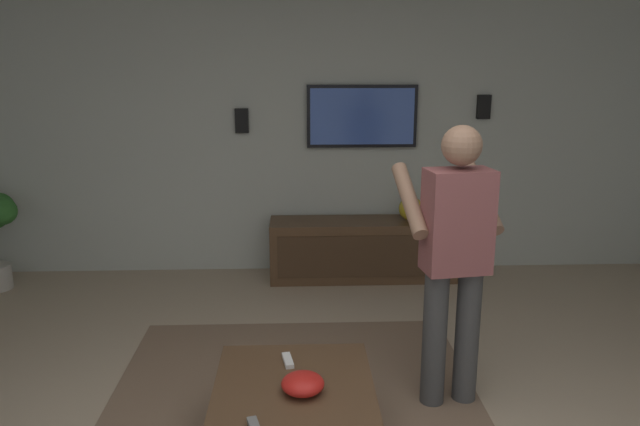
# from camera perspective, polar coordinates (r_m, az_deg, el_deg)

# --- Properties ---
(wall_back_tv) EXTENTS (0.10, 6.92, 2.70)m
(wall_back_tv) POSITION_cam_1_polar(r_m,az_deg,el_deg) (5.72, 0.21, 7.89)
(wall_back_tv) COLOR #B2B7AD
(wall_back_tv) RESTS_ON ground
(coffee_table) EXTENTS (1.00, 0.80, 0.40)m
(coffee_table) POSITION_cam_1_polar(r_m,az_deg,el_deg) (3.16, -2.45, -17.95)
(coffee_table) COLOR #513823
(coffee_table) RESTS_ON ground
(media_console) EXTENTS (0.45, 1.70, 0.55)m
(media_console) POSITION_cam_1_polar(r_m,az_deg,el_deg) (5.65, 4.01, -3.41)
(media_console) COLOR #513823
(media_console) RESTS_ON ground
(tv) EXTENTS (0.05, 1.01, 0.57)m
(tv) POSITION_cam_1_polar(r_m,az_deg,el_deg) (5.65, 3.96, 9.03)
(tv) COLOR black
(person_standing) EXTENTS (0.59, 0.59, 1.64)m
(person_standing) POSITION_cam_1_polar(r_m,az_deg,el_deg) (3.50, 12.50, -3.49)
(person_standing) COLOR #3F3F3F
(person_standing) RESTS_ON ground
(bowl) EXTENTS (0.21, 0.21, 0.09)m
(bowl) POSITION_cam_1_polar(r_m,az_deg,el_deg) (3.07, -1.63, -15.70)
(bowl) COLOR red
(bowl) RESTS_ON coffee_table
(remote_white) EXTENTS (0.16, 0.07, 0.02)m
(remote_white) POSITION_cam_1_polar(r_m,az_deg,el_deg) (3.35, -3.03, -13.63)
(remote_white) COLOR white
(remote_white) RESTS_ON coffee_table
(remote_black) EXTENTS (0.08, 0.16, 0.02)m
(remote_black) POSITION_cam_1_polar(r_m,az_deg,el_deg) (3.14, -1.68, -15.69)
(remote_black) COLOR black
(remote_black) RESTS_ON coffee_table
(vase_round) EXTENTS (0.22, 0.22, 0.22)m
(vase_round) POSITION_cam_1_polar(r_m,az_deg,el_deg) (5.61, 8.50, 0.42)
(vase_round) COLOR gold
(vase_round) RESTS_ON media_console
(wall_speaker_left) EXTENTS (0.06, 0.12, 0.22)m
(wall_speaker_left) POSITION_cam_1_polar(r_m,az_deg,el_deg) (5.88, 15.09, 9.59)
(wall_speaker_left) COLOR black
(wall_speaker_right) EXTENTS (0.06, 0.12, 0.22)m
(wall_speaker_right) POSITION_cam_1_polar(r_m,az_deg,el_deg) (5.65, -7.35, 8.58)
(wall_speaker_right) COLOR black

